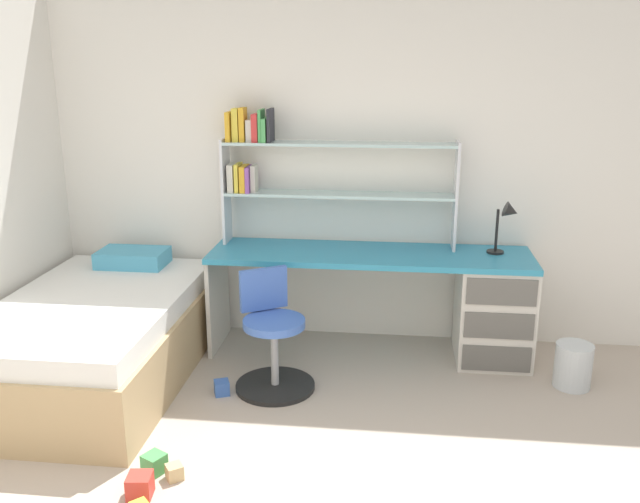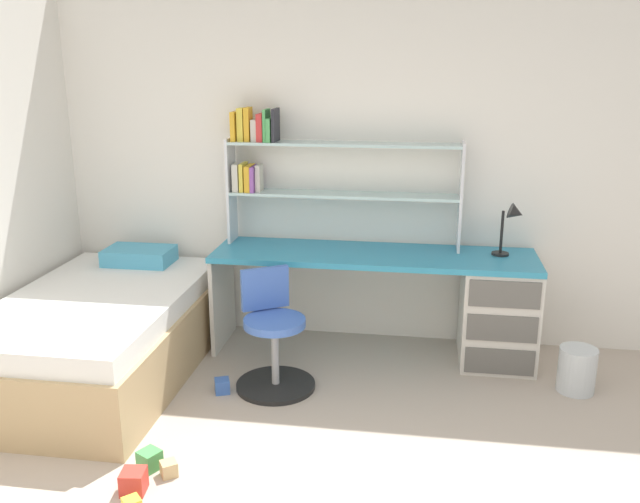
{
  "view_description": "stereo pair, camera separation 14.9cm",
  "coord_description": "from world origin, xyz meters",
  "px_view_note": "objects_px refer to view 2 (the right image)",
  "views": [
    {
      "loc": [
        0.26,
        -2.13,
        2.08
      ],
      "look_at": [
        -0.2,
        1.77,
        0.95
      ],
      "focal_mm": 37.65,
      "sensor_mm": 36.0,
      "label": 1
    },
    {
      "loc": [
        0.41,
        -2.11,
        2.08
      ],
      "look_at": [
        -0.2,
        1.77,
        0.95
      ],
      "focal_mm": 37.65,
      "sensor_mm": 36.0,
      "label": 2
    }
  ],
  "objects_px": {
    "desk": "(461,301)",
    "bed_platform": "(100,335)",
    "bookshelf_hutch": "(307,165)",
    "toy_block_blue_4": "(222,386)",
    "swivel_chair": "(273,343)",
    "toy_block_red_0": "(134,482)",
    "toy_block_green_3": "(150,460)",
    "waste_bin": "(577,370)",
    "desk_lamp": "(512,221)",
    "toy_block_natural_2": "(169,469)"
  },
  "relations": [
    {
      "from": "waste_bin",
      "to": "toy_block_natural_2",
      "type": "xyz_separation_m",
      "value": [
        -2.28,
        -1.29,
        -0.11
      ]
    },
    {
      "from": "bed_platform",
      "to": "toy_block_green_3",
      "type": "height_order",
      "value": "bed_platform"
    },
    {
      "from": "desk",
      "to": "bookshelf_hutch",
      "type": "height_order",
      "value": "bookshelf_hutch"
    },
    {
      "from": "toy_block_red_0",
      "to": "waste_bin",
      "type": "bearing_deg",
      "value": 31.16
    },
    {
      "from": "waste_bin",
      "to": "toy_block_red_0",
      "type": "xyz_separation_m",
      "value": [
        -2.4,
        -1.45,
        -0.09
      ]
    },
    {
      "from": "desk_lamp",
      "to": "toy_block_blue_4",
      "type": "xyz_separation_m",
      "value": [
        -1.85,
        -0.83,
        -0.97
      ]
    },
    {
      "from": "toy_block_blue_4",
      "to": "bed_platform",
      "type": "bearing_deg",
      "value": 171.86
    },
    {
      "from": "toy_block_natural_2",
      "to": "toy_block_green_3",
      "type": "relative_size",
      "value": 0.77
    },
    {
      "from": "swivel_chair",
      "to": "toy_block_natural_2",
      "type": "distance_m",
      "value": 1.14
    },
    {
      "from": "desk_lamp",
      "to": "toy_block_green_3",
      "type": "height_order",
      "value": "desk_lamp"
    },
    {
      "from": "desk",
      "to": "desk_lamp",
      "type": "xyz_separation_m",
      "value": [
        0.31,
        0.05,
        0.58
      ]
    },
    {
      "from": "bed_platform",
      "to": "toy_block_blue_4",
      "type": "height_order",
      "value": "bed_platform"
    },
    {
      "from": "toy_block_red_0",
      "to": "toy_block_blue_4",
      "type": "xyz_separation_m",
      "value": [
        0.13,
        1.07,
        -0.01
      ]
    },
    {
      "from": "swivel_chair",
      "to": "toy_block_red_0",
      "type": "xyz_separation_m",
      "value": [
        -0.44,
        -1.22,
        -0.24
      ]
    },
    {
      "from": "desk",
      "to": "toy_block_green_3",
      "type": "xyz_separation_m",
      "value": [
        -1.66,
        -1.65,
        -0.38
      ]
    },
    {
      "from": "desk_lamp",
      "to": "swivel_chair",
      "type": "relative_size",
      "value": 0.5
    },
    {
      "from": "waste_bin",
      "to": "toy_block_blue_4",
      "type": "height_order",
      "value": "waste_bin"
    },
    {
      "from": "swivel_chair",
      "to": "desk",
      "type": "bearing_deg",
      "value": 27.16
    },
    {
      "from": "toy_block_green_3",
      "to": "toy_block_blue_4",
      "type": "xyz_separation_m",
      "value": [
        0.13,
        0.87,
        -0.01
      ]
    },
    {
      "from": "bookshelf_hutch",
      "to": "desk_lamp",
      "type": "xyz_separation_m",
      "value": [
        1.45,
        -0.13,
        -0.33
      ]
    },
    {
      "from": "swivel_chair",
      "to": "toy_block_blue_4",
      "type": "xyz_separation_m",
      "value": [
        -0.31,
        -0.15,
        -0.26
      ]
    },
    {
      "from": "swivel_chair",
      "to": "toy_block_blue_4",
      "type": "bearing_deg",
      "value": -154.07
    },
    {
      "from": "bed_platform",
      "to": "toy_block_blue_4",
      "type": "xyz_separation_m",
      "value": [
        0.88,
        -0.13,
        -0.25
      ]
    },
    {
      "from": "bed_platform",
      "to": "toy_block_green_3",
      "type": "xyz_separation_m",
      "value": [
        0.75,
        -1.0,
        -0.24
      ]
    },
    {
      "from": "desk",
      "to": "swivel_chair",
      "type": "distance_m",
      "value": 1.38
    },
    {
      "from": "swivel_chair",
      "to": "toy_block_red_0",
      "type": "bearing_deg",
      "value": -109.89
    },
    {
      "from": "desk",
      "to": "toy_block_natural_2",
      "type": "bearing_deg",
      "value": -132.35
    },
    {
      "from": "bookshelf_hutch",
      "to": "toy_block_green_3",
      "type": "bearing_deg",
      "value": -106.07
    },
    {
      "from": "desk_lamp",
      "to": "bed_platform",
      "type": "bearing_deg",
      "value": -165.47
    },
    {
      "from": "desk_lamp",
      "to": "desk",
      "type": "bearing_deg",
      "value": -170.2
    },
    {
      "from": "bookshelf_hutch",
      "to": "waste_bin",
      "type": "relative_size",
      "value": 5.71
    },
    {
      "from": "toy_block_natural_2",
      "to": "toy_block_green_3",
      "type": "height_order",
      "value": "toy_block_green_3"
    },
    {
      "from": "toy_block_red_0",
      "to": "toy_block_blue_4",
      "type": "distance_m",
      "value": 1.08
    },
    {
      "from": "toy_block_natural_2",
      "to": "toy_block_blue_4",
      "type": "distance_m",
      "value": 0.91
    },
    {
      "from": "desk_lamp",
      "to": "waste_bin",
      "type": "height_order",
      "value": "desk_lamp"
    },
    {
      "from": "desk",
      "to": "waste_bin",
      "type": "relative_size",
      "value": 7.7
    },
    {
      "from": "bookshelf_hutch",
      "to": "bed_platform",
      "type": "xyz_separation_m",
      "value": [
        -1.27,
        -0.84,
        -1.05
      ]
    },
    {
      "from": "swivel_chair",
      "to": "toy_block_blue_4",
      "type": "height_order",
      "value": "swivel_chair"
    },
    {
      "from": "bed_platform",
      "to": "toy_block_natural_2",
      "type": "distance_m",
      "value": 1.38
    },
    {
      "from": "bookshelf_hutch",
      "to": "toy_block_red_0",
      "type": "bearing_deg",
      "value": -104.53
    },
    {
      "from": "bed_platform",
      "to": "toy_block_blue_4",
      "type": "bearing_deg",
      "value": -8.14
    },
    {
      "from": "bookshelf_hutch",
      "to": "swivel_chair",
      "type": "xyz_separation_m",
      "value": [
        -0.09,
        -0.81,
        -1.04
      ]
    },
    {
      "from": "desk_lamp",
      "to": "bed_platform",
      "type": "relative_size",
      "value": 0.2
    },
    {
      "from": "waste_bin",
      "to": "desk_lamp",
      "type": "bearing_deg",
      "value": 132.67
    },
    {
      "from": "toy_block_green_3",
      "to": "bookshelf_hutch",
      "type": "bearing_deg",
      "value": 73.93
    },
    {
      "from": "bed_platform",
      "to": "bookshelf_hutch",
      "type": "bearing_deg",
      "value": 33.35
    },
    {
      "from": "desk_lamp",
      "to": "swivel_chair",
      "type": "height_order",
      "value": "desk_lamp"
    },
    {
      "from": "bookshelf_hutch",
      "to": "toy_block_green_3",
      "type": "xyz_separation_m",
      "value": [
        -0.53,
        -1.83,
        -1.29
      ]
    },
    {
      "from": "bookshelf_hutch",
      "to": "toy_block_blue_4",
      "type": "xyz_separation_m",
      "value": [
        -0.4,
        -0.96,
        -1.3
      ]
    },
    {
      "from": "desk",
      "to": "bed_platform",
      "type": "xyz_separation_m",
      "value": [
        -2.41,
        -0.65,
        -0.14
      ]
    }
  ]
}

